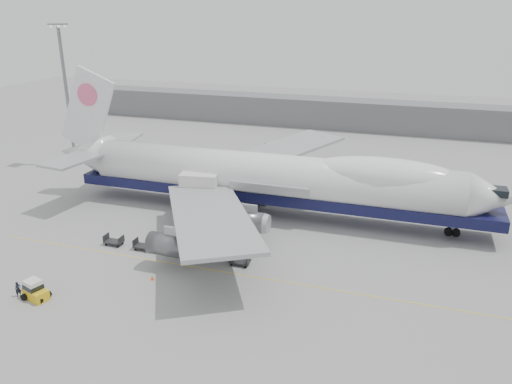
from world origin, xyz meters
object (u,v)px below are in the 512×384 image
(catering_truck, at_px, (200,192))
(ground_worker, at_px, (18,289))
(airliner, at_px, (273,177))
(baggage_tug, at_px, (35,291))

(catering_truck, distance_m, ground_worker, 27.42)
(ground_worker, bearing_deg, airliner, -4.47)
(airliner, distance_m, ground_worker, 35.09)
(airliner, relative_size, catering_truck, 10.72)
(catering_truck, distance_m, baggage_tug, 26.63)
(catering_truck, bearing_deg, ground_worker, -118.70)
(airliner, height_order, catering_truck, airliner)
(catering_truck, relative_size, ground_worker, 3.78)
(catering_truck, height_order, ground_worker, catering_truck)
(airliner, bearing_deg, catering_truck, -160.38)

